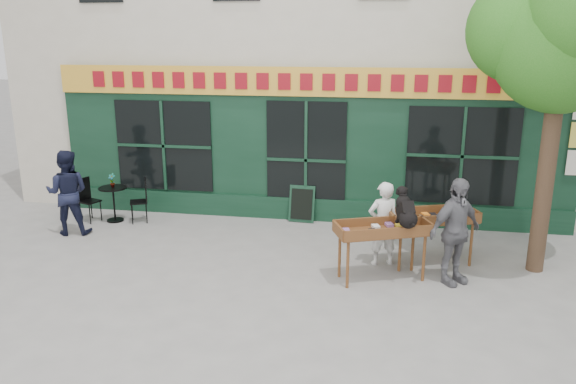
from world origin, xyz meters
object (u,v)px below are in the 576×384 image
woman (383,224)px  book_cart_right (432,220)px  book_cart_center (382,232)px  man_right (455,232)px  bistro_table (113,197)px  man_left (67,192)px  dog (406,207)px

woman → book_cart_right: woman is taller
book_cart_center → book_cart_right: size_ratio=1.00×
man_right → bistro_table: (-6.92, 2.00, -0.34)m
woman → bistro_table: 5.95m
book_cart_center → man_right: (1.14, 0.06, 0.06)m
woman → man_left: man_left is taller
book_cart_center → man_left: man_left is taller
book_cart_center → man_left: (-6.29, 1.16, 0.04)m
dog → woman: size_ratio=0.40×
book_cart_right → man_right: bearing=-88.2°
book_cart_center → bistro_table: size_ratio=2.14×
bistro_table → man_left: (-0.51, -0.90, 0.32)m
book_cart_right → bistro_table: book_cart_right is taller
dog → woman: 0.95m
man_left → woman: bearing=160.7°
book_cart_center → woman: woman is taller
book_cart_center → bistro_table: book_cart_center is taller
dog → man_left: bearing=147.5°
woman → man_left: bearing=-26.8°
book_cart_center → bistro_table: bearing=138.2°
book_cart_center → woman: size_ratio=1.08×
bistro_table → book_cart_center: bearing=-19.7°
dog → bistro_table: (-6.13, 2.11, -0.75)m
book_cart_center → man_left: bearing=147.4°
book_cart_center → woman: bearing=67.9°
book_cart_center → man_right: bearing=-18.9°
man_right → bistro_table: bearing=123.9°
dog → book_cart_right: (0.49, 0.86, -0.47)m
woman → man_right: 1.29m
woman → book_cart_right: size_ratio=0.93×
woman → bistro_table: (-5.78, 1.41, -0.21)m
book_cart_center → woman: 0.65m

